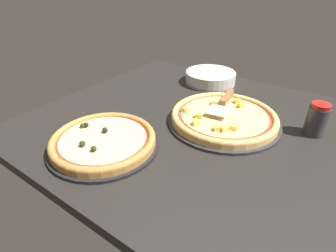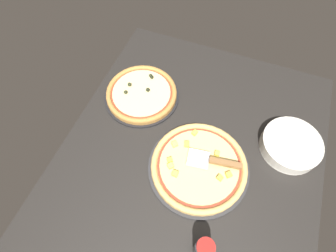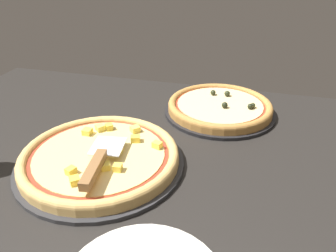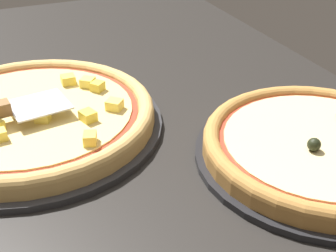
{
  "view_description": "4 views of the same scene",
  "coord_description": "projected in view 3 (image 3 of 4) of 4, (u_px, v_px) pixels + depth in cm",
  "views": [
    {
      "loc": [
        -30.9,
        74.47,
        47.94
      ],
      "look_at": [
        12.17,
        12.96,
        3.0
      ],
      "focal_mm": 28.0,
      "sensor_mm": 36.0,
      "label": 1
    },
    {
      "loc": [
        -39.19,
        -6.77,
        99.56
      ],
      "look_at": [
        12.17,
        12.96,
        3.0
      ],
      "focal_mm": 28.0,
      "sensor_mm": 36.0,
      "label": 2
    },
    {
      "loc": [
        32.6,
        -63.53,
        46.68
      ],
      "look_at": [
        12.17,
        12.96,
        3.0
      ],
      "focal_mm": 35.0,
      "sensor_mm": 36.0,
      "label": 3
    },
    {
      "loc": [
        65.85,
        -10.17,
        38.27
      ],
      "look_at": [
        12.17,
        12.96,
        3.0
      ],
      "focal_mm": 50.0,
      "sensor_mm": 36.0,
      "label": 4
    }
  ],
  "objects": [
    {
      "name": "pizza_back",
      "position": [
        220.0,
        106.0,
        1.03
      ],
      "size": [
        32.52,
        32.52,
        4.1
      ],
      "color": "#B77F3D",
      "rests_on": "pizza_pan_back"
    },
    {
      "name": "pizza_pan_front",
      "position": [
        101.0,
        163.0,
        0.79
      ],
      "size": [
        40.37,
        40.37,
        1.0
      ],
      "primitive_type": "cylinder",
      "color": "#2D2D30",
      "rests_on": "ground_plane"
    },
    {
      "name": "serving_spatula",
      "position": [
        97.0,
        164.0,
        0.7
      ],
      "size": [
        8.51,
        21.29,
        2.0
      ],
      "color": "silver",
      "rests_on": "pizza_front"
    },
    {
      "name": "pizza_front",
      "position": [
        100.0,
        156.0,
        0.78
      ],
      "size": [
        37.95,
        37.95,
        3.81
      ],
      "color": "#DBAD60",
      "rests_on": "pizza_pan_front"
    },
    {
      "name": "ground_plane",
      "position": [
        110.0,
        160.0,
        0.85
      ],
      "size": [
        133.18,
        104.52,
        3.6
      ],
      "primitive_type": "cube",
      "color": "black"
    },
    {
      "name": "pizza_pan_back",
      "position": [
        219.0,
        112.0,
        1.04
      ],
      "size": [
        34.6,
        34.6,
        1.0
      ],
      "primitive_type": "cylinder",
      "color": "black",
      "rests_on": "ground_plane"
    }
  ]
}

